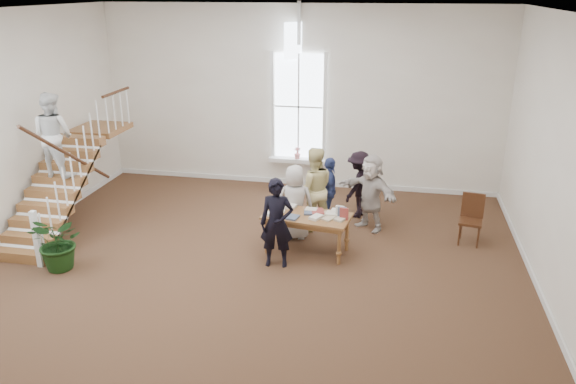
% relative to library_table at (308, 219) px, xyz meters
% --- Properties ---
extents(ground, '(10.00, 10.00, 0.00)m').
position_rel_library_table_xyz_m(ground, '(-0.87, -0.62, -0.69)').
color(ground, '#46281B').
rests_on(ground, ground).
extents(room_shell, '(10.49, 10.00, 10.00)m').
position_rel_library_table_xyz_m(room_shell, '(-0.87, 3.77, -0.29)').
color(room_shell, silver).
rests_on(room_shell, ground).
extents(staircase, '(1.10, 4.10, 2.92)m').
position_rel_library_table_xyz_m(staircase, '(-5.21, 0.13, 0.93)').
color(staircase, brown).
rests_on(staircase, ground).
extents(library_table, '(1.74, 1.04, 0.83)m').
position_rel_library_table_xyz_m(library_table, '(0.00, 0.00, 0.00)').
color(library_table, brown).
rests_on(library_table, ground).
extents(police_officer, '(0.65, 0.46, 1.68)m').
position_rel_library_table_xyz_m(police_officer, '(-0.46, -0.66, 0.15)').
color(police_officer, black).
rests_on(police_officer, ground).
extents(elderly_woman, '(0.81, 0.58, 1.55)m').
position_rel_library_table_xyz_m(elderly_woman, '(-0.36, 0.59, 0.09)').
color(elderly_woman, beige).
rests_on(elderly_woman, ground).
extents(person_yellow, '(1.04, 0.91, 1.80)m').
position_rel_library_table_xyz_m(person_yellow, '(-0.06, 1.09, 0.21)').
color(person_yellow, beige).
rests_on(person_yellow, ground).
extents(woman_cluster_a, '(0.53, 0.91, 1.46)m').
position_rel_library_table_xyz_m(woman_cluster_a, '(0.22, 1.56, 0.04)').
color(woman_cluster_a, '#364481').
rests_on(woman_cluster_a, ground).
extents(woman_cluster_b, '(0.88, 1.11, 1.50)m').
position_rel_library_table_xyz_m(woman_cluster_b, '(0.82, 2.01, 0.06)').
color(woman_cluster_b, black).
rests_on(woman_cluster_b, ground).
extents(woman_cluster_c, '(1.49, 1.31, 1.63)m').
position_rel_library_table_xyz_m(woman_cluster_c, '(1.12, 1.36, 0.13)').
color(woman_cluster_c, beige).
rests_on(woman_cluster_c, ground).
extents(floor_plant, '(1.20, 1.13, 1.06)m').
position_rel_library_table_xyz_m(floor_plant, '(-4.27, -1.59, -0.16)').
color(floor_plant, black).
rests_on(floor_plant, ground).
extents(side_chair, '(0.51, 0.51, 1.01)m').
position_rel_library_table_xyz_m(side_chair, '(3.14, 1.08, -0.12)').
color(side_chair, '#36200E').
rests_on(side_chair, ground).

